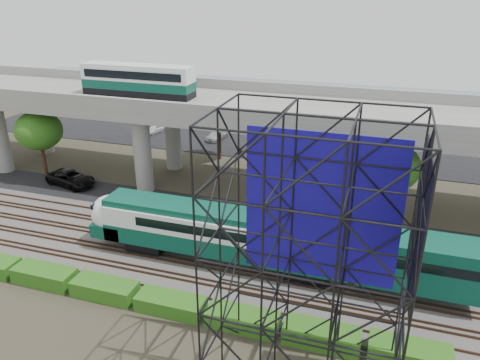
% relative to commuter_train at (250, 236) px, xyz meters
% --- Properties ---
extents(ground, '(140.00, 140.00, 0.00)m').
position_rel_commuter_train_xyz_m(ground, '(-4.57, -2.00, -2.88)').
color(ground, '#474233').
rests_on(ground, ground).
extents(ballast_bed, '(90.00, 12.00, 0.20)m').
position_rel_commuter_train_xyz_m(ballast_bed, '(-4.57, 0.00, -2.78)').
color(ballast_bed, slate).
rests_on(ballast_bed, ground).
extents(service_road, '(90.00, 5.00, 0.08)m').
position_rel_commuter_train_xyz_m(service_road, '(-4.57, 8.50, -2.84)').
color(service_road, black).
rests_on(service_road, ground).
extents(parking_lot, '(90.00, 18.00, 0.08)m').
position_rel_commuter_train_xyz_m(parking_lot, '(-4.57, 32.00, -2.84)').
color(parking_lot, black).
rests_on(parking_lot, ground).
extents(harbor_water, '(140.00, 40.00, 0.03)m').
position_rel_commuter_train_xyz_m(harbor_water, '(-4.57, 54.00, -2.87)').
color(harbor_water, slate).
rests_on(harbor_water, ground).
extents(rail_tracks, '(90.00, 9.52, 0.16)m').
position_rel_commuter_train_xyz_m(rail_tracks, '(-4.57, -0.00, -2.60)').
color(rail_tracks, '#472D1E').
rests_on(rail_tracks, ballast_bed).
extents(commuter_train, '(29.30, 3.06, 4.30)m').
position_rel_commuter_train_xyz_m(commuter_train, '(0.00, 0.00, 0.00)').
color(commuter_train, black).
rests_on(commuter_train, rail_tracks).
extents(overpass, '(80.00, 12.00, 12.40)m').
position_rel_commuter_train_xyz_m(overpass, '(-5.44, 14.00, 5.33)').
color(overpass, '#9E9B93').
rests_on(overpass, ground).
extents(scaffold_tower, '(9.36, 6.36, 15.00)m').
position_rel_commuter_train_xyz_m(scaffold_tower, '(5.92, -9.98, 4.59)').
color(scaffold_tower, black).
rests_on(scaffold_tower, ground).
extents(hedge_strip, '(34.60, 1.80, 1.20)m').
position_rel_commuter_train_xyz_m(hedge_strip, '(-3.56, -6.30, -2.32)').
color(hedge_strip, '#295A14').
rests_on(hedge_strip, ground).
extents(trees, '(40.94, 16.94, 7.69)m').
position_rel_commuter_train_xyz_m(trees, '(-9.24, 14.17, 2.69)').
color(trees, '#382314').
rests_on(trees, ground).
extents(suv, '(6.13, 3.78, 1.58)m').
position_rel_commuter_train_xyz_m(suv, '(-22.75, 9.24, -2.01)').
color(suv, black).
rests_on(suv, service_road).
extents(parked_cars, '(36.33, 9.66, 1.29)m').
position_rel_commuter_train_xyz_m(parked_cars, '(-3.25, 31.82, -2.18)').
color(parked_cars, silver).
rests_on(parked_cars, parking_lot).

